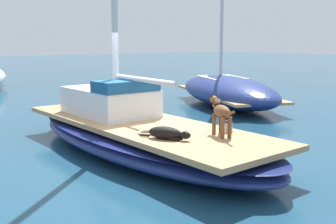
{
  "coord_description": "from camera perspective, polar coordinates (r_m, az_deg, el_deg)",
  "views": [
    {
      "loc": [
        -4.46,
        -7.17,
        2.32
      ],
      "look_at": [
        0.0,
        -1.0,
        1.01
      ],
      "focal_mm": 44.15,
      "sensor_mm": 36.0,
      "label": 1
    }
  ],
  "objects": [
    {
      "name": "moored_boat_starboard_side",
      "position": [
        15.06,
        8.17,
        3.01
      ],
      "size": [
        4.47,
        6.77,
        8.1
      ],
      "color": "navy",
      "rests_on": "ground"
    },
    {
      "name": "sailboat_main",
      "position": [
        8.67,
        -3.88,
        -3.49
      ],
      "size": [
        2.91,
        7.36,
        0.66
      ],
      "color": "navy",
      "rests_on": "ground"
    },
    {
      "name": "dog_black",
      "position": [
        7.07,
        -0.16,
        -2.93
      ],
      "size": [
        0.57,
        0.86,
        0.22
      ],
      "color": "black",
      "rests_on": "sailboat_main"
    },
    {
      "name": "dog_brown",
      "position": [
        7.33,
        7.3,
        -0.04
      ],
      "size": [
        0.39,
        0.92,
        0.7
      ],
      "color": "brown",
      "rests_on": "sailboat_main"
    },
    {
      "name": "ground_plane",
      "position": [
        8.76,
        -3.86,
        -5.62
      ],
      "size": [
        120.0,
        120.0,
        0.0
      ],
      "primitive_type": "plane",
      "color": "navy"
    },
    {
      "name": "coiled_rope",
      "position": [
        7.49,
        -3.05,
        -2.89
      ],
      "size": [
        0.32,
        0.32,
        0.04
      ],
      "primitive_type": "torus",
      "color": "beige",
      "rests_on": "sailboat_main"
    },
    {
      "name": "deck_winch",
      "position": [
        7.7,
        8.36,
        -2.04
      ],
      "size": [
        0.16,
        0.16,
        0.21
      ],
      "color": "#B7B7BC",
      "rests_on": "sailboat_main"
    },
    {
      "name": "cabin_house",
      "position": [
        9.47,
        -7.86,
        1.69
      ],
      "size": [
        1.52,
        2.29,
        0.84
      ],
      "color": "silver",
      "rests_on": "sailboat_main"
    }
  ]
}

